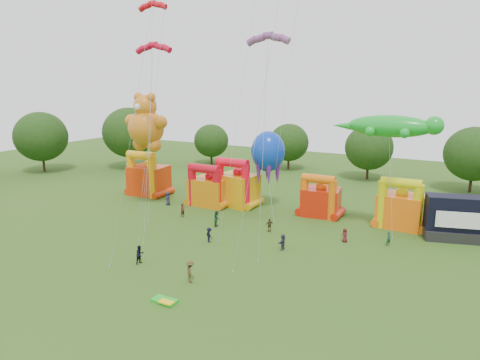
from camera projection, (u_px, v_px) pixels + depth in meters
The scene contains 24 objects.
ground at pixel (108, 302), 33.20m from camera, with size 160.00×160.00×0.00m, color #2F5417.
tree_ring at pixel (97, 220), 32.87m from camera, with size 120.62×122.69×12.07m.
bouncy_castle_0 at pixel (148, 178), 64.81m from camera, with size 5.83×4.88×6.85m.
bouncy_castle_1 at pixel (209, 189), 59.22m from camera, with size 5.23×4.21×5.97m.
bouncy_castle_2 at pixel (237, 187), 59.08m from camera, with size 5.95×5.16×6.80m.
bouncy_castle_3 at pixel (320, 200), 54.47m from camera, with size 5.09×4.29×5.57m.
bouncy_castle_4 at pixel (400, 208), 50.02m from camera, with size 5.24×4.32×6.15m.
stage_trailer at pixel (462, 219), 45.89m from camera, with size 7.93×4.70×4.88m.
teddy_bear_kite at pixel (146, 128), 56.39m from camera, with size 6.69×4.75×15.54m.
gecko_kite at pixel (390, 147), 46.58m from camera, with size 11.80×4.04×13.37m.
octopus_kite at pixel (269, 172), 56.34m from camera, with size 5.81×7.73×10.54m.
parafoil_kites at pixel (168, 132), 47.07m from camera, with size 21.67×11.58×27.04m.
diamond_kites at pixel (220, 91), 42.89m from camera, with size 15.38×22.60×38.31m.
folded_kite_bundle at pixel (165, 301), 33.00m from camera, with size 2.01×1.11×0.31m.
spectator_0 at pixel (168, 198), 59.49m from camera, with size 0.93×0.60×1.90m, color #27233A.
spectator_1 at pixel (183, 210), 54.08m from camera, with size 0.66×0.43×1.82m, color #4C1F15.
spectator_2 at pixel (217, 219), 50.53m from camera, with size 0.94×0.73×1.93m, color #193E29.
spectator_3 at pixel (209, 235), 45.52m from camera, with size 1.04×0.60×1.61m, color black.
spectator_4 at pixel (270, 225), 48.70m from camera, with size 0.94×0.39×1.60m, color #46301C.
spectator_5 at pixel (283, 242), 43.41m from camera, with size 1.53×0.49×1.65m, color #2F2A46.
spectator_6 at pixel (345, 235), 45.55m from camera, with size 0.75×0.49×1.54m, color #57181E.
spectator_7 at pixel (389, 239), 44.52m from camera, with size 0.56×0.37×1.53m, color #19402F.
spectator_8 at pixel (140, 255), 40.04m from camera, with size 0.87×0.68×1.79m, color black.
spectator_9 at pixel (190, 272), 36.23m from camera, with size 1.25×0.72×1.93m, color #44381B.
Camera 1 is at (23.60, -21.64, 16.50)m, focal length 32.00 mm.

